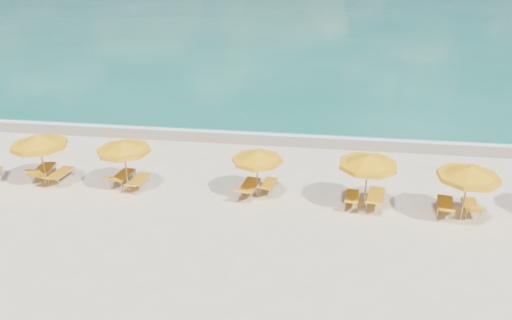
# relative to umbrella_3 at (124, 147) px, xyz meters

# --- Properties ---
(ground_plane) EXTENTS (120.00, 120.00, 0.00)m
(ground_plane) POSITION_rel_umbrella_3_xyz_m (5.44, -0.36, -1.96)
(ground_plane) COLOR beige
(ocean) EXTENTS (120.00, 80.00, 0.30)m
(ocean) POSITION_rel_umbrella_3_xyz_m (5.44, 47.64, -1.96)
(ocean) COLOR #126853
(ocean) RESTS_ON ground
(wet_sand_band) EXTENTS (120.00, 2.60, 0.01)m
(wet_sand_band) POSITION_rel_umbrella_3_xyz_m (5.44, 7.04, -1.96)
(wet_sand_band) COLOR tan
(wet_sand_band) RESTS_ON ground
(foam_line) EXTENTS (120.00, 1.20, 0.03)m
(foam_line) POSITION_rel_umbrella_3_xyz_m (5.44, 7.84, -1.96)
(foam_line) COLOR white
(foam_line) RESTS_ON ground
(whitecap_near) EXTENTS (14.00, 0.36, 0.05)m
(whitecap_near) POSITION_rel_umbrella_3_xyz_m (-0.56, 16.64, -1.96)
(whitecap_near) COLOR white
(whitecap_near) RESTS_ON ground
(whitecap_far) EXTENTS (18.00, 0.30, 0.05)m
(whitecap_far) POSITION_rel_umbrella_3_xyz_m (13.44, 23.64, -1.96)
(whitecap_far) COLOR white
(whitecap_far) RESTS_ON ground
(umbrella_2) EXTENTS (2.45, 2.45, 2.39)m
(umbrella_2) POSITION_rel_umbrella_3_xyz_m (-3.71, -0.12, 0.08)
(umbrella_2) COLOR tan
(umbrella_2) RESTS_ON ground
(umbrella_3) EXTENTS (2.66, 2.66, 2.30)m
(umbrella_3) POSITION_rel_umbrella_3_xyz_m (0.00, 0.00, 0.00)
(umbrella_3) COLOR tan
(umbrella_3) RESTS_ON ground
(umbrella_4) EXTENTS (2.12, 2.12, 2.11)m
(umbrella_4) POSITION_rel_umbrella_3_xyz_m (5.63, 0.10, -0.16)
(umbrella_4) COLOR tan
(umbrella_4) RESTS_ON ground
(umbrella_5) EXTENTS (2.96, 2.96, 2.37)m
(umbrella_5) POSITION_rel_umbrella_3_xyz_m (10.03, -0.25, 0.06)
(umbrella_5) COLOR tan
(umbrella_5) RESTS_ON ground
(umbrella_6) EXTENTS (2.99, 2.99, 2.34)m
(umbrella_6) POSITION_rel_umbrella_3_xyz_m (13.65, -0.76, 0.03)
(umbrella_6) COLOR tan
(umbrella_6) RESTS_ON ground
(lounger_2_left) EXTENTS (0.96, 2.02, 0.97)m
(lounger_2_left) POSITION_rel_umbrella_3_xyz_m (-4.16, 0.46, -1.71)
(lounger_2_left) COLOR #A5A8AD
(lounger_2_left) RESTS_ON ground
(lounger_2_right) EXTENTS (0.76, 1.83, 0.65)m
(lounger_2_right) POSITION_rel_umbrella_3_xyz_m (-3.31, 0.40, -1.75)
(lounger_2_right) COLOR #A5A8AD
(lounger_2_right) RESTS_ON ground
(lounger_3_left) EXTENTS (0.81, 1.86, 0.81)m
(lounger_3_left) POSITION_rel_umbrella_3_xyz_m (-0.43, 0.49, -1.74)
(lounger_3_left) COLOR #A5A8AD
(lounger_3_left) RESTS_ON ground
(lounger_3_right) EXTENTS (0.57, 1.68, 0.60)m
(lounger_3_right) POSITION_rel_umbrella_3_xyz_m (0.41, 0.26, -1.76)
(lounger_3_right) COLOR #A5A8AD
(lounger_3_right) RESTS_ON ground
(lounger_4_left) EXTENTS (0.89, 2.01, 0.72)m
(lounger_4_left) POSITION_rel_umbrella_3_xyz_m (5.26, 0.27, -1.73)
(lounger_4_left) COLOR #A5A8AD
(lounger_4_left) RESTS_ON ground
(lounger_4_right) EXTENTS (0.74, 1.68, 0.68)m
(lounger_4_right) POSITION_rel_umbrella_3_xyz_m (6.06, 0.62, -1.76)
(lounger_4_right) COLOR #A5A8AD
(lounger_4_right) RESTS_ON ground
(lounger_5_left) EXTENTS (0.70, 1.69, 0.66)m
(lounger_5_left) POSITION_rel_umbrella_3_xyz_m (9.55, -0.07, -1.76)
(lounger_5_left) COLOR #A5A8AD
(lounger_5_left) RESTS_ON ground
(lounger_5_right) EXTENTS (0.98, 2.10, 0.77)m
(lounger_5_right) POSITION_rel_umbrella_3_xyz_m (10.48, -0.00, -1.72)
(lounger_5_right) COLOR #A5A8AD
(lounger_5_right) RESTS_ON ground
(lounger_6_left) EXTENTS (0.92, 1.92, 0.75)m
(lounger_6_left) POSITION_rel_umbrella_3_xyz_m (13.15, -0.25, -1.74)
(lounger_6_left) COLOR #A5A8AD
(lounger_6_left) RESTS_ON ground
(lounger_6_right) EXTENTS (0.64, 1.64, 0.78)m
(lounger_6_right) POSITION_rel_umbrella_3_xyz_m (14.14, -0.16, -1.75)
(lounger_6_right) COLOR #A5A8AD
(lounger_6_right) RESTS_ON ground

